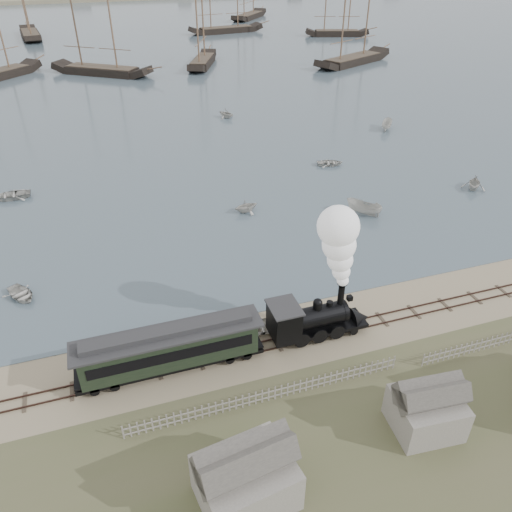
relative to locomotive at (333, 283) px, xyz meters
name	(u,v)px	position (x,y,z in m)	size (l,w,h in m)	color
ground	(315,317)	(-0.14, 2.00, -4.76)	(600.00, 600.00, 0.00)	tan
harbor_water	(118,23)	(-0.14, 172.00, -4.73)	(600.00, 336.00, 0.06)	#495E68
rail_track	(326,332)	(-0.14, 0.00, -4.72)	(120.00, 1.80, 0.16)	#34221C
picket_fence_west	(269,401)	(-6.64, -5.00, -4.76)	(19.00, 0.10, 1.20)	gray
picket_fence_east	(506,344)	(12.36, -5.50, -4.76)	(15.00, 0.10, 1.20)	gray
shed_left	(246,497)	(-10.14, -11.00, -4.76)	(5.00, 4.00, 4.10)	gray
shed_mid	(422,426)	(1.86, -10.00, -4.76)	(4.00, 3.50, 3.60)	gray
far_spit	(102,0)	(-0.14, 252.00, -4.76)	(500.00, 20.00, 1.80)	tan
locomotive	(333,283)	(0.00, 0.00, 0.00)	(8.31, 3.10, 10.36)	black
passenger_coach	(170,347)	(-12.24, 0.00, -2.73)	(13.15, 2.54, 3.19)	black
beached_dinghy	(264,326)	(-4.59, 1.86, -4.40)	(3.51, 2.50, 0.73)	beige
rowboat_0	(21,294)	(-22.96, 12.23, -4.35)	(3.38, 2.42, 0.70)	beige
rowboat_1	(246,206)	(-0.03, 21.17, -3.97)	(2.80, 2.41, 1.47)	beige
rowboat_2	(364,208)	(12.11, 16.52, -3.92)	(4.05, 1.52, 1.56)	beige
rowboat_3	(330,163)	(14.71, 30.48, -4.34)	(3.47, 2.48, 0.72)	beige
rowboat_4	(475,183)	(28.09, 18.15, -3.85)	(3.25, 2.81, 1.71)	beige
rowboat_5	(387,125)	(29.64, 41.05, -3.97)	(3.82, 1.44, 1.47)	beige
rowboat_6	(11,195)	(-25.22, 33.13, -4.25)	(4.34, 3.10, 0.90)	beige
rowboat_7	(226,113)	(7.03, 54.94, -3.90)	(3.04, 2.63, 1.60)	beige
schooner_2	(95,26)	(-10.77, 93.88, 5.30)	(23.27, 5.37, 20.00)	black
schooner_3	(200,20)	(12.49, 95.55, 5.30)	(19.06, 4.40, 20.00)	black
schooner_4	(357,18)	(47.39, 86.29, 5.30)	(24.16, 5.57, 20.00)	black
schooner_5	(340,0)	(61.17, 122.99, 5.30)	(19.01, 4.39, 20.00)	black
schooner_7	(23,1)	(-27.97, 149.25, 5.30)	(23.64, 5.46, 20.00)	black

